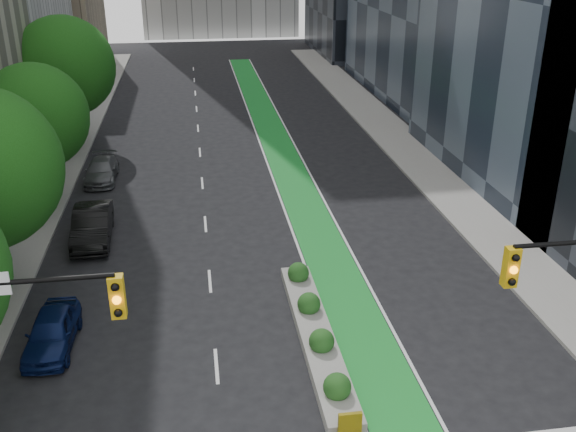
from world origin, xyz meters
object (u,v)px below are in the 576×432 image
object	(u,v)px
parked_car_left_far	(101,170)
median_planter	(316,331)
parked_car_left_mid	(92,225)
parked_car_left_near	(52,331)

from	to	relation	value
parked_car_left_far	median_planter	bearing A→B (deg)	-61.79
parked_car_left_mid	median_planter	bearing A→B (deg)	-49.45
median_planter	parked_car_left_mid	bearing A→B (deg)	132.82
median_planter	parked_car_left_far	xyz separation A→B (m)	(-9.68, 18.37, 0.26)
median_planter	parked_car_left_near	bearing A→B (deg)	174.08
parked_car_left_near	median_planter	bearing A→B (deg)	-3.80
parked_car_left_near	parked_car_left_mid	distance (m)	8.89
parked_car_left_mid	parked_car_left_far	world-z (taller)	parked_car_left_mid
parked_car_left_mid	parked_car_left_near	bearing A→B (deg)	-94.31
parked_car_left_near	parked_car_left_far	size ratio (longest dim) A/B	0.90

